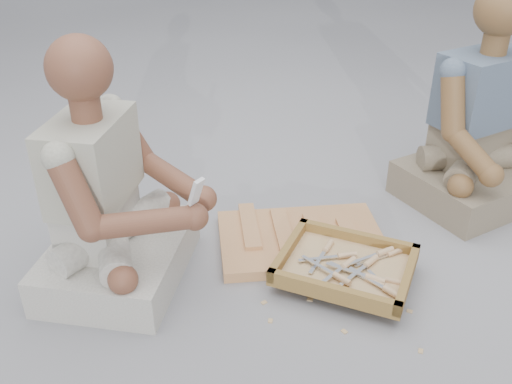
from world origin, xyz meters
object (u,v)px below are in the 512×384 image
(tool_tray, at_px, (345,266))
(craftsman, at_px, (110,205))
(companion, at_px, (482,133))
(carved_panel, at_px, (301,240))

(tool_tray, xyz_separation_m, craftsman, (-0.81, -0.19, 0.24))
(companion, bearing_deg, tool_tray, 13.16)
(craftsman, bearing_deg, tool_tray, 97.20)
(craftsman, xyz_separation_m, companion, (1.28, 0.97, 0.01))
(carved_panel, xyz_separation_m, companion, (0.67, 0.59, 0.29))
(tool_tray, bearing_deg, carved_panel, 137.26)
(carved_panel, height_order, tool_tray, tool_tray)
(carved_panel, height_order, craftsman, craftsman)
(carved_panel, bearing_deg, tool_tray, -42.74)
(carved_panel, relative_size, craftsman, 0.73)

